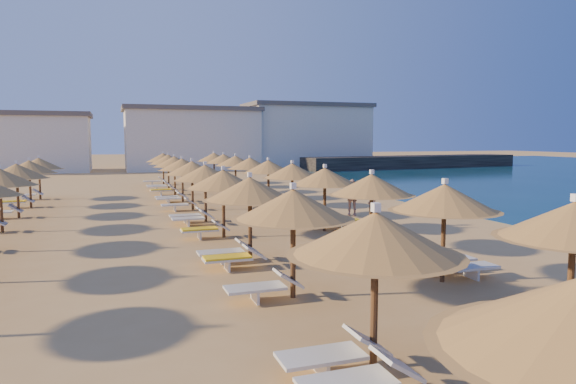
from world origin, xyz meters
name	(u,v)px	position (x,y,z in m)	size (l,w,h in m)	color
ground	(287,240)	(0.00, 0.00, 0.00)	(220.00, 220.00, 0.00)	tan
jetty	(414,162)	(29.94, 38.46, 0.75)	(30.00, 4.00, 1.50)	black
hotel_blocks	(190,138)	(3.09, 44.86, 3.70)	(49.32, 9.47, 8.10)	white
parasol_row_east	(292,172)	(1.99, 5.10, 2.11)	(2.81, 41.00, 2.64)	brown
parasol_row_west	(205,174)	(-2.04, 5.10, 2.11)	(2.81, 41.00, 2.64)	brown
loungers	(210,214)	(-1.86, 5.03, 0.34)	(15.11, 39.73, 0.66)	silver
beachgoer_a	(373,205)	(4.21, 1.44, 0.90)	(0.66, 0.43, 1.80)	tan
beachgoer_c	(352,197)	(4.80, 4.62, 0.87)	(1.01, 0.42, 1.73)	tan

